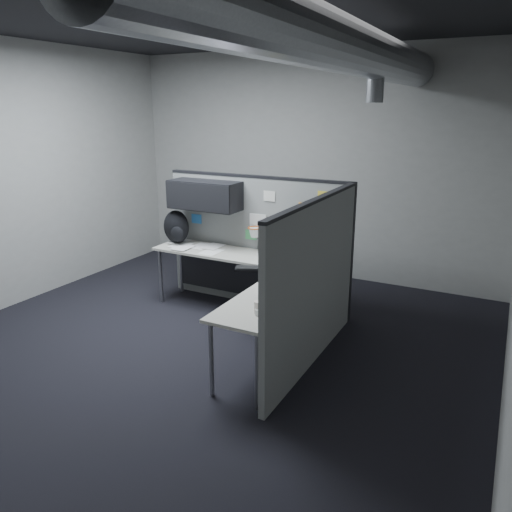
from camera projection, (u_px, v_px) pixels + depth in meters
The scene contains 12 objects.
room at pixel (254, 144), 4.41m from camera, with size 5.62×5.62×3.22m.
partition_back at pixel (242, 227), 6.13m from camera, with size 2.44×0.42×1.63m.
partition_right at pixel (315, 282), 4.72m from camera, with size 0.07×2.23×1.63m.
desk at pixel (250, 273), 5.61m from camera, with size 2.31×2.11×0.73m.
monitor at pixel (313, 246), 5.47m from camera, with size 0.53×0.53×0.43m.
keyboard at pixel (255, 269), 5.34m from camera, with size 0.44×0.32×0.04m.
mouse at pixel (286, 279), 5.03m from camera, with size 0.23×0.25×0.04m.
phone at pixel (274, 294), 4.56m from camera, with size 0.20×0.22×0.10m.
bottles at pixel (263, 311), 4.20m from camera, with size 0.12×0.15×0.07m.
cup at pixel (259, 307), 4.22m from camera, with size 0.08×0.08×0.11m, color silver.
papers at pixel (195, 246), 6.24m from camera, with size 0.81×0.52×0.02m.
backpack at pixel (176, 228), 6.34m from camera, with size 0.42×0.37×0.43m.
Camera 1 is at (2.67, -3.99, 2.41)m, focal length 35.00 mm.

